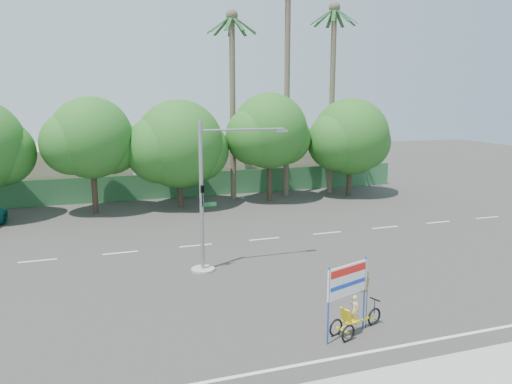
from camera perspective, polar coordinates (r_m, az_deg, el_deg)
name	(u,v)px	position (r m, az deg, el deg)	size (l,w,h in m)	color
ground	(284,295)	(20.98, 3.23, -11.69)	(120.00, 120.00, 0.00)	#33302D
fence	(185,185)	(40.73, -8.13, 0.80)	(38.00, 0.08, 2.00)	#336B3D
building_left	(54,171)	(44.43, -22.05, 2.26)	(12.00, 8.00, 4.00)	#BFB298
building_right	(260,164)	(46.95, 0.45, 3.23)	(14.00, 8.00, 3.60)	#BFB298
tree_left	(91,141)	(36.07, -18.35, 5.58)	(6.66, 5.60, 8.07)	#473828
tree_center	(178,147)	(36.66, -8.87, 5.14)	(7.62, 6.40, 7.85)	#473828
tree_right	(269,134)	(38.41, 1.51, 6.68)	(6.90, 5.80, 8.36)	#473828
tree_far_right	(350,139)	(41.40, 10.68, 5.97)	(7.38, 6.20, 7.94)	#473828
palm_tall	(287,65)	(40.52, 3.59, 14.28)	(3.73, 3.79, 17.45)	#70604C
palm_mid	(333,80)	(42.15, 8.74, 12.59)	(3.73, 3.79, 15.45)	#70604C
palm_short	(232,86)	(38.98, -2.70, 12.06)	(3.73, 3.79, 14.45)	#70604C
traffic_signal	(208,209)	(23.09, -5.48, -2.00)	(4.72, 1.10, 7.00)	gray
trike_billboard	(352,305)	(17.67, 10.91, -12.51)	(2.62, 1.16, 2.70)	black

